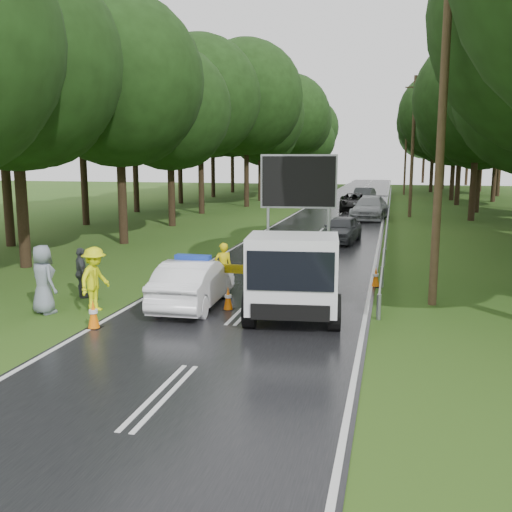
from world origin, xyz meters
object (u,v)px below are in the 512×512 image
(queue_car_third, at_px, (354,202))
(police_sedan, at_px, (194,283))
(civilian, at_px, (292,265))
(officer, at_px, (223,267))
(work_truck, at_px, (295,272))
(barrier, at_px, (227,273))
(queue_car_second, at_px, (370,208))
(queue_car_fourth, at_px, (364,196))
(queue_car_first, at_px, (342,229))

(queue_car_third, bearing_deg, police_sedan, -98.96)
(civilian, bearing_deg, officer, 158.26)
(police_sedan, distance_m, civilian, 3.74)
(work_truck, height_order, civilian, work_truck)
(work_truck, bearing_deg, barrier, 152.35)
(queue_car_second, height_order, queue_car_fourth, queue_car_second)
(queue_car_fourth, bearing_deg, police_sedan, -86.80)
(civilian, relative_size, queue_car_third, 0.31)
(queue_car_first, bearing_deg, police_sedan, -95.23)
(civilian, bearing_deg, queue_car_fourth, 48.39)
(officer, distance_m, queue_car_first, 12.11)
(officer, xyz_separation_m, civilian, (2.14, 0.74, 0.02))
(barrier, bearing_deg, queue_car_third, 89.34)
(officer, distance_m, queue_car_fourth, 36.98)
(officer, relative_size, civilian, 0.98)
(work_truck, relative_size, officer, 3.56)
(queue_car_third, bearing_deg, queue_car_first, -92.71)
(civilian, xyz_separation_m, queue_car_first, (0.63, 11.05, -0.14))
(barrier, distance_m, civilian, 2.58)
(barrier, distance_m, queue_car_fourth, 38.21)
(civilian, height_order, queue_car_third, civilian)
(queue_car_fourth, bearing_deg, queue_car_first, -82.21)
(police_sedan, xyz_separation_m, officer, (0.26, 2.13, 0.10))
(barrier, distance_m, queue_car_second, 24.94)
(barrier, xyz_separation_m, queue_car_third, (1.74, 30.73, -0.14))
(work_truck, distance_m, officer, 3.46)
(police_sedan, relative_size, queue_car_third, 0.82)
(civilian, distance_m, queue_car_first, 11.07)
(queue_car_third, distance_m, queue_car_fourth, 7.43)
(work_truck, height_order, queue_car_first, work_truck)
(queue_car_first, distance_m, queue_car_second, 11.72)
(police_sedan, distance_m, queue_car_second, 25.91)
(police_sedan, distance_m, work_truck, 3.01)
(barrier, relative_size, queue_car_first, 0.69)
(work_truck, distance_m, barrier, 2.39)
(officer, height_order, queue_car_second, officer)
(queue_car_third, bearing_deg, civilian, -94.63)
(queue_car_first, xyz_separation_m, queue_car_third, (-0.53, 17.68, 0.04))
(work_truck, height_order, officer, work_truck)
(police_sedan, height_order, queue_car_third, police_sedan)
(queue_car_second, distance_m, queue_car_fourth, 13.46)
(work_truck, relative_size, queue_car_second, 1.04)
(police_sedan, bearing_deg, work_truck, 177.65)
(civilian, height_order, queue_car_fourth, civilian)
(barrier, height_order, queue_car_first, queue_car_first)
(civilian, bearing_deg, queue_car_first, 45.83)
(police_sedan, distance_m, queue_car_fourth, 39.12)
(work_truck, distance_m, queue_car_second, 25.60)
(queue_car_first, height_order, queue_car_third, queue_car_third)
(police_sedan, height_order, barrier, police_sedan)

